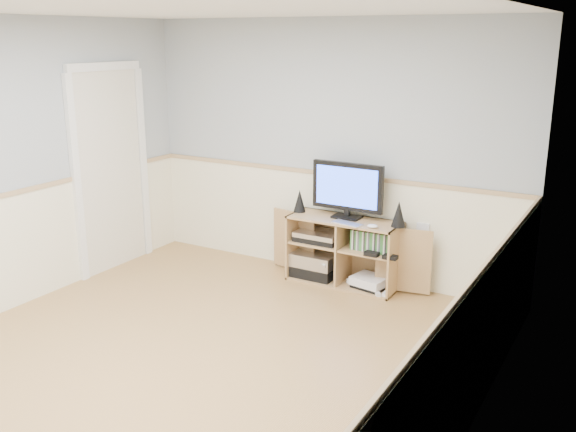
% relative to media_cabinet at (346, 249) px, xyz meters
% --- Properties ---
extents(room, '(4.04, 4.54, 2.54)m').
position_rel_media_cabinet_xyz_m(room, '(-0.36, -1.95, 0.88)').
color(room, tan).
rests_on(room, ground).
extents(media_cabinet, '(1.68, 0.40, 0.65)m').
position_rel_media_cabinet_xyz_m(media_cabinet, '(0.00, 0.00, 0.00)').
color(media_cabinet, tan).
rests_on(media_cabinet, floor).
extents(monitor, '(0.71, 0.18, 0.53)m').
position_rel_media_cabinet_xyz_m(monitor, '(0.00, -0.00, 0.61)').
color(monitor, black).
rests_on(monitor, media_cabinet).
extents(speaker_left, '(0.12, 0.12, 0.22)m').
position_rel_media_cabinet_xyz_m(speaker_left, '(-0.50, -0.03, 0.43)').
color(speaker_left, black).
rests_on(speaker_left, media_cabinet).
extents(speaker_right, '(0.13, 0.13, 0.24)m').
position_rel_media_cabinet_xyz_m(speaker_right, '(0.53, -0.03, 0.44)').
color(speaker_right, black).
rests_on(speaker_right, media_cabinet).
extents(keyboard, '(0.30, 0.17, 0.01)m').
position_rel_media_cabinet_xyz_m(keyboard, '(0.09, -0.19, 0.32)').
color(keyboard, silver).
rests_on(keyboard, media_cabinet).
extents(mouse, '(0.11, 0.08, 0.04)m').
position_rel_media_cabinet_xyz_m(mouse, '(0.34, -0.19, 0.34)').
color(mouse, white).
rests_on(mouse, media_cabinet).
extents(av_components, '(0.52, 0.33, 0.47)m').
position_rel_media_cabinet_xyz_m(av_components, '(-0.29, -0.05, -0.11)').
color(av_components, black).
rests_on(av_components, media_cabinet).
extents(game_consoles, '(0.46, 0.31, 0.11)m').
position_rel_media_cabinet_xyz_m(game_consoles, '(0.28, -0.06, -0.26)').
color(game_consoles, white).
rests_on(game_consoles, media_cabinet).
extents(game_cases, '(0.38, 0.13, 0.19)m').
position_rel_media_cabinet_xyz_m(game_cases, '(0.29, -0.07, 0.15)').
color(game_cases, '#3F8C3F').
rests_on(game_cases, media_cabinet).
extents(wall_outlet, '(0.12, 0.03, 0.12)m').
position_rel_media_cabinet_xyz_m(wall_outlet, '(0.70, 0.16, 0.27)').
color(wall_outlet, white).
rests_on(wall_outlet, wall_back).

